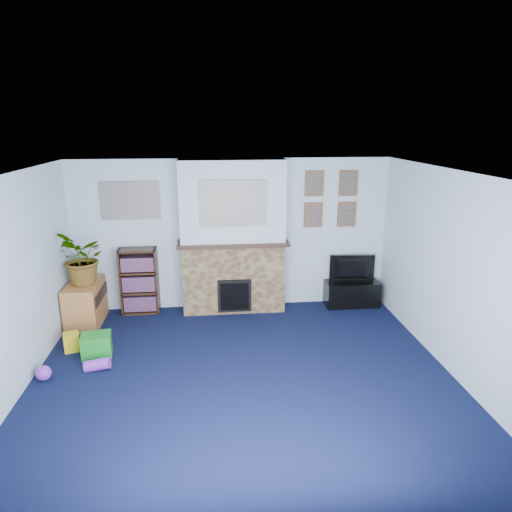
{
  "coord_description": "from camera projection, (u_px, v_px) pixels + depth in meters",
  "views": [
    {
      "loc": [
        -0.34,
        -4.83,
        2.92
      ],
      "look_at": [
        0.26,
        1.02,
        1.2
      ],
      "focal_mm": 32.0,
      "sensor_mm": 36.0,
      "label": 1
    }
  ],
  "objects": [
    {
      "name": "collage_left",
      "position": [
        130.0,
        200.0,
        6.95
      ],
      "size": [
        0.9,
        0.03,
        0.58
      ],
      "primitive_type": "cube",
      "color": "gray",
      "rests_on": "wall_back"
    },
    {
      "name": "ceiling",
      "position": [
        242.0,
        174.0,
        4.79
      ],
      "size": [
        5.0,
        4.5,
        0.01
      ],
      "primitive_type": "cube",
      "color": "white",
      "rests_on": "wall_back"
    },
    {
      "name": "portrait_tr",
      "position": [
        348.0,
        183.0,
        7.21
      ],
      "size": [
        0.3,
        0.03,
        0.4
      ],
      "primitive_type": "cube",
      "color": "brown",
      "rests_on": "wall_back"
    },
    {
      "name": "floor",
      "position": [
        243.0,
        376.0,
        5.46
      ],
      "size": [
        5.0,
        4.5,
        0.01
      ],
      "primitive_type": "cube",
      "color": "black",
      "rests_on": "ground"
    },
    {
      "name": "chimney_breast",
      "position": [
        233.0,
        239.0,
        7.08
      ],
      "size": [
        1.72,
        0.5,
        2.4
      ],
      "color": "brown",
      "rests_on": "ground"
    },
    {
      "name": "collage_main",
      "position": [
        233.0,
        203.0,
        6.72
      ],
      "size": [
        1.0,
        0.03,
        0.68
      ],
      "primitive_type": "cube",
      "color": "gray",
      "rests_on": "chimney_breast"
    },
    {
      "name": "wall_front",
      "position": [
        268.0,
        396.0,
        2.98
      ],
      "size": [
        5.0,
        0.04,
        2.4
      ],
      "primitive_type": "cube",
      "color": "silver",
      "rests_on": "ground"
    },
    {
      "name": "television",
      "position": [
        353.0,
        269.0,
        7.43
      ],
      "size": [
        0.74,
        0.16,
        0.43
      ],
      "primitive_type": "imported",
      "rotation": [
        0.0,
        0.0,
        3.06
      ],
      "color": "black",
      "rests_on": "tv_stand"
    },
    {
      "name": "sideboard",
      "position": [
        85.0,
        301.0,
        6.82
      ],
      "size": [
        0.46,
        0.82,
        0.64
      ],
      "primitive_type": "cube",
      "color": "#B37039",
      "rests_on": "ground"
    },
    {
      "name": "toy_tube",
      "position": [
        97.0,
        365.0,
        5.58
      ],
      "size": [
        0.32,
        0.14,
        0.18
      ],
      "primitive_type": "cylinder",
      "rotation": [
        0.0,
        1.43,
        0.0
      ],
      "color": "purple",
      "rests_on": "ground"
    },
    {
      "name": "wall_right",
      "position": [
        454.0,
        275.0,
        5.37
      ],
      "size": [
        0.04,
        4.5,
        2.4
      ],
      "primitive_type": "cube",
      "color": "silver",
      "rests_on": "ground"
    },
    {
      "name": "toy_ball",
      "position": [
        44.0,
        373.0,
        5.36
      ],
      "size": [
        0.18,
        0.18,
        0.18
      ],
      "primitive_type": "sphere",
      "color": "purple",
      "rests_on": "ground"
    },
    {
      "name": "mantel_teddy",
      "position": [
        197.0,
        239.0,
        6.98
      ],
      "size": [
        0.12,
        0.12,
        0.12
      ],
      "primitive_type": "sphere",
      "color": "gray",
      "rests_on": "chimney_breast"
    },
    {
      "name": "potted_plant",
      "position": [
        83.0,
        258.0,
        6.58
      ],
      "size": [
        0.9,
        0.93,
        0.8
      ],
      "primitive_type": "imported",
      "rotation": [
        0.0,
        0.0,
        5.24
      ],
      "color": "#26661E",
      "rests_on": "sideboard"
    },
    {
      "name": "mantel_clock",
      "position": [
        225.0,
        238.0,
        7.02
      ],
      "size": [
        0.09,
        0.06,
        0.13
      ],
      "primitive_type": "cube",
      "color": "gold",
      "rests_on": "chimney_breast"
    },
    {
      "name": "toy_block",
      "position": [
        72.0,
        343.0,
        6.06
      ],
      "size": [
        0.24,
        0.24,
        0.24
      ],
      "primitive_type": "cube",
      "rotation": [
        0.0,
        0.0,
        0.3
      ],
      "color": "yellow",
      "rests_on": "ground"
    },
    {
      "name": "portrait_br",
      "position": [
        347.0,
        214.0,
        7.35
      ],
      "size": [
        0.3,
        0.03,
        0.4
      ],
      "primitive_type": "cube",
      "color": "brown",
      "rests_on": "wall_back"
    },
    {
      "name": "wall_back",
      "position": [
        232.0,
        235.0,
        7.27
      ],
      "size": [
        5.0,
        0.04,
        2.4
      ],
      "primitive_type": "cube",
      "color": "silver",
      "rests_on": "ground"
    },
    {
      "name": "wall_left",
      "position": [
        10.0,
        290.0,
        4.88
      ],
      "size": [
        0.04,
        4.5,
        2.4
      ],
      "primitive_type": "cube",
      "color": "silver",
      "rests_on": "ground"
    },
    {
      "name": "green_crate",
      "position": [
        97.0,
        346.0,
        5.91
      ],
      "size": [
        0.41,
        0.35,
        0.3
      ],
      "primitive_type": "cube",
      "rotation": [
        0.0,
        0.0,
        0.15
      ],
      "color": "#198C26",
      "rests_on": "ground"
    },
    {
      "name": "mantel_candle",
      "position": [
        253.0,
        236.0,
        7.06
      ],
      "size": [
        0.06,
        0.06,
        0.18
      ],
      "primitive_type": "cylinder",
      "color": "#B2BFC6",
      "rests_on": "chimney_breast"
    },
    {
      "name": "mantel_can",
      "position": [
        275.0,
        237.0,
        7.1
      ],
      "size": [
        0.05,
        0.05,
        0.11
      ],
      "primitive_type": "cylinder",
      "color": "yellow",
      "rests_on": "chimney_breast"
    },
    {
      "name": "tv_stand",
      "position": [
        352.0,
        292.0,
        7.53
      ],
      "size": [
        0.87,
        0.37,
        0.41
      ],
      "primitive_type": "cube",
      "color": "black",
      "rests_on": "ground"
    },
    {
      "name": "portrait_bl",
      "position": [
        313.0,
        215.0,
        7.3
      ],
      "size": [
        0.3,
        0.03,
        0.4
      ],
      "primitive_type": "cube",
      "color": "brown",
      "rests_on": "wall_back"
    },
    {
      "name": "portrait_tl",
      "position": [
        314.0,
        184.0,
        7.16
      ],
      "size": [
        0.3,
        0.03,
        0.4
      ],
      "primitive_type": "cube",
      "color": "brown",
      "rests_on": "wall_back"
    },
    {
      "name": "bookshelf",
      "position": [
        140.0,
        282.0,
        7.19
      ],
      "size": [
        0.58,
        0.28,
        1.05
      ],
      "color": "black",
      "rests_on": "ground"
    }
  ]
}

